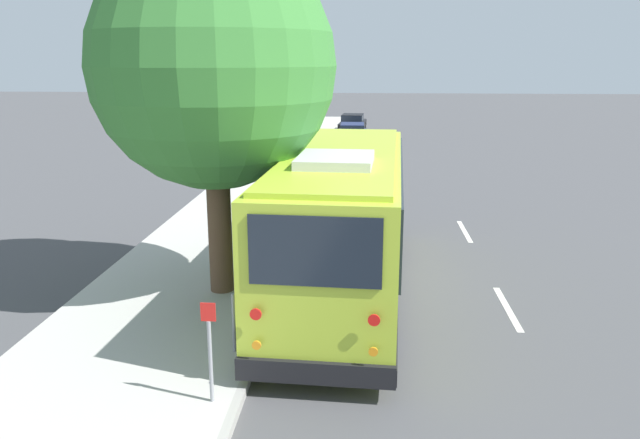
{
  "coord_description": "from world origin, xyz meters",
  "views": [
    {
      "loc": [
        -14.26,
        -0.06,
        5.11
      ],
      "look_at": [
        0.32,
        1.01,
        1.3
      ],
      "focal_mm": 35.0,
      "sensor_mm": 36.0,
      "label": 1
    }
  ],
  "objects_px": {
    "sign_post_far": "(234,323)",
    "fire_hydrant": "(292,203)",
    "shuttle_bus": "(343,214)",
    "parked_sedan_silver": "(346,152)",
    "street_tree": "(214,49)",
    "sign_post_near": "(210,351)",
    "parked_sedan_gray": "(348,175)",
    "parked_sedan_black": "(353,125)",
    "parked_sedan_navy": "(352,135)"
  },
  "relations": [
    {
      "from": "fire_hydrant",
      "to": "shuttle_bus",
      "type": "bearing_deg",
      "value": -163.47
    },
    {
      "from": "shuttle_bus",
      "to": "parked_sedan_navy",
      "type": "xyz_separation_m",
      "value": [
        24.64,
        0.35,
        -1.21
      ]
    },
    {
      "from": "street_tree",
      "to": "fire_hydrant",
      "type": "bearing_deg",
      "value": -6.25
    },
    {
      "from": "parked_sedan_gray",
      "to": "sign_post_far",
      "type": "xyz_separation_m",
      "value": [
        -14.59,
        1.51,
        0.08
      ]
    },
    {
      "from": "parked_sedan_black",
      "to": "sign_post_far",
      "type": "height_order",
      "value": "parked_sedan_black"
    },
    {
      "from": "parked_sedan_gray",
      "to": "street_tree",
      "type": "relative_size",
      "value": 0.53
    },
    {
      "from": "parked_sedan_navy",
      "to": "parked_sedan_black",
      "type": "distance_m",
      "value": 5.58
    },
    {
      "from": "parked_sedan_gray",
      "to": "parked_sedan_black",
      "type": "height_order",
      "value": "parked_sedan_black"
    },
    {
      "from": "parked_sedan_gray",
      "to": "sign_post_far",
      "type": "relative_size",
      "value": 3.97
    },
    {
      "from": "parked_sedan_gray",
      "to": "sign_post_near",
      "type": "relative_size",
      "value": 2.71
    },
    {
      "from": "sign_post_near",
      "to": "parked_sedan_black",
      "type": "bearing_deg",
      "value": -2.06
    },
    {
      "from": "parked_sedan_silver",
      "to": "shuttle_bus",
      "type": "bearing_deg",
      "value": -177.55
    },
    {
      "from": "shuttle_bus",
      "to": "fire_hydrant",
      "type": "relative_size",
      "value": 11.77
    },
    {
      "from": "parked_sedan_gray",
      "to": "fire_hydrant",
      "type": "relative_size",
      "value": 5.23
    },
    {
      "from": "fire_hydrant",
      "to": "sign_post_near",
      "type": "bearing_deg",
      "value": -179.22
    },
    {
      "from": "parked_sedan_black",
      "to": "fire_hydrant",
      "type": "bearing_deg",
      "value": -179.73
    },
    {
      "from": "parked_sedan_silver",
      "to": "fire_hydrant",
      "type": "relative_size",
      "value": 5.32
    },
    {
      "from": "street_tree",
      "to": "shuttle_bus",
      "type": "bearing_deg",
      "value": -83.02
    },
    {
      "from": "shuttle_bus",
      "to": "parked_sedan_gray",
      "type": "height_order",
      "value": "shuttle_bus"
    },
    {
      "from": "parked_sedan_black",
      "to": "sign_post_far",
      "type": "xyz_separation_m",
      "value": [
        -33.59,
        1.27,
        0.07
      ]
    },
    {
      "from": "parked_sedan_gray",
      "to": "sign_post_near",
      "type": "xyz_separation_m",
      "value": [
        -16.22,
        1.51,
        0.35
      ]
    },
    {
      "from": "parked_sedan_navy",
      "to": "parked_sedan_silver",
      "type": "bearing_deg",
      "value": 178.52
    },
    {
      "from": "parked_sedan_gray",
      "to": "fire_hydrant",
      "type": "bearing_deg",
      "value": 165.54
    },
    {
      "from": "parked_sedan_navy",
      "to": "fire_hydrant",
      "type": "relative_size",
      "value": 5.71
    },
    {
      "from": "street_tree",
      "to": "fire_hydrant",
      "type": "height_order",
      "value": "street_tree"
    },
    {
      "from": "shuttle_bus",
      "to": "fire_hydrant",
      "type": "xyz_separation_m",
      "value": [
        6.37,
        1.89,
        -1.24
      ]
    },
    {
      "from": "sign_post_near",
      "to": "fire_hydrant",
      "type": "height_order",
      "value": "sign_post_near"
    },
    {
      "from": "sign_post_far",
      "to": "parked_sedan_gray",
      "type": "bearing_deg",
      "value": -5.9
    },
    {
      "from": "fire_hydrant",
      "to": "parked_sedan_black",
      "type": "bearing_deg",
      "value": -3.42
    },
    {
      "from": "shuttle_bus",
      "to": "sign_post_far",
      "type": "bearing_deg",
      "value": 155.64
    },
    {
      "from": "sign_post_near",
      "to": "fire_hydrant",
      "type": "bearing_deg",
      "value": 0.78
    },
    {
      "from": "parked_sedan_gray",
      "to": "parked_sedan_navy",
      "type": "distance_m",
      "value": 13.42
    },
    {
      "from": "parked_sedan_silver",
      "to": "street_tree",
      "type": "distance_m",
      "value": 18.24
    },
    {
      "from": "street_tree",
      "to": "sign_post_far",
      "type": "bearing_deg",
      "value": -163.8
    },
    {
      "from": "parked_sedan_gray",
      "to": "sign_post_far",
      "type": "distance_m",
      "value": 14.67
    },
    {
      "from": "parked_sedan_gray",
      "to": "parked_sedan_black",
      "type": "relative_size",
      "value": 0.97
    },
    {
      "from": "parked_sedan_gray",
      "to": "sign_post_near",
      "type": "distance_m",
      "value": 16.29
    },
    {
      "from": "parked_sedan_black",
      "to": "sign_post_near",
      "type": "xyz_separation_m",
      "value": [
        -35.21,
        1.27,
        0.34
      ]
    },
    {
      "from": "parked_sedan_gray",
      "to": "parked_sedan_navy",
      "type": "height_order",
      "value": "parked_sedan_gray"
    },
    {
      "from": "parked_sedan_silver",
      "to": "fire_hydrant",
      "type": "distance_m",
      "value": 10.91
    },
    {
      "from": "parked_sedan_silver",
      "to": "parked_sedan_navy",
      "type": "height_order",
      "value": "parked_sedan_silver"
    },
    {
      "from": "parked_sedan_silver",
      "to": "parked_sedan_navy",
      "type": "xyz_separation_m",
      "value": [
        7.45,
        -0.11,
        -0.04
      ]
    },
    {
      "from": "sign_post_near",
      "to": "street_tree",
      "type": "bearing_deg",
      "value": 10.73
    },
    {
      "from": "sign_post_far",
      "to": "fire_hydrant",
      "type": "bearing_deg",
      "value": 0.91
    },
    {
      "from": "parked_sedan_silver",
      "to": "sign_post_near",
      "type": "distance_m",
      "value": 22.22
    },
    {
      "from": "parked_sedan_gray",
      "to": "parked_sedan_black",
      "type": "xyz_separation_m",
      "value": [
        19.0,
        0.24,
        0.01
      ]
    },
    {
      "from": "parked_sedan_silver",
      "to": "parked_sedan_navy",
      "type": "bearing_deg",
      "value": 0.07
    },
    {
      "from": "shuttle_bus",
      "to": "parked_sedan_silver",
      "type": "xyz_separation_m",
      "value": [
        17.18,
        0.46,
        -1.18
      ]
    },
    {
      "from": "street_tree",
      "to": "sign_post_near",
      "type": "height_order",
      "value": "street_tree"
    },
    {
      "from": "sign_post_far",
      "to": "fire_hydrant",
      "type": "distance_m",
      "value": 9.74
    }
  ]
}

